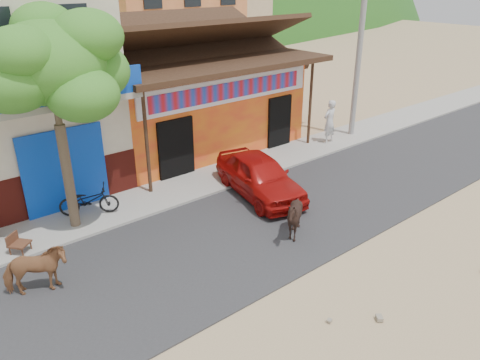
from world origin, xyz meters
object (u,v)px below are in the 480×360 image
at_px(pedestrian, 329,121).
at_px(red_car, 260,176).
at_px(tree, 59,125).
at_px(cow_dark, 294,218).
at_px(scooter, 89,200).
at_px(cow_tan, 35,271).
at_px(utility_pole, 360,42).
at_px(cafe_chair_right, 18,236).

bearing_deg(pedestrian, red_car, 14.97).
distance_m(tree, pedestrian, 11.32).
bearing_deg(cow_dark, pedestrian, 130.29).
distance_m(cow_dark, scooter, 6.10).
distance_m(cow_tan, red_car, 7.37).
relative_size(scooter, pedestrian, 0.95).
bearing_deg(tree, cow_dark, -44.81).
relative_size(utility_pole, cow_dark, 6.44).
distance_m(tree, cow_dark, 6.71).
bearing_deg(scooter, cow_dark, -113.50).
bearing_deg(cow_dark, scooter, -134.79).
distance_m(scooter, cafe_chair_right, 2.41).
bearing_deg(tree, cow_tan, -126.98).
bearing_deg(red_car, cow_dark, -100.34).
xyz_separation_m(pedestrian, cafe_chair_right, (-12.78, -0.61, -0.43)).
distance_m(red_car, pedestrian, 5.92).
bearing_deg(utility_pole, cow_tan, -169.86).
height_order(red_car, cafe_chair_right, red_car).
bearing_deg(cow_tan, red_car, -65.00).
relative_size(tree, utility_pole, 0.75).
height_order(cow_tan, red_car, red_car).
height_order(pedestrian, cafe_chair_right, pedestrian).
bearing_deg(red_car, cafe_chair_right, -177.84).
xyz_separation_m(red_car, pedestrian, (5.60, 1.88, 0.31)).
height_order(scooter, cafe_chair_right, cafe_chair_right).
bearing_deg(cafe_chair_right, utility_pole, -36.49).
relative_size(utility_pole, cow_tan, 5.64).
bearing_deg(utility_pole, scooter, 179.32).
height_order(cow_tan, pedestrian, pedestrian).
height_order(cow_tan, cafe_chair_right, cow_tan).
xyz_separation_m(utility_pole, cow_tan, (-14.62, -2.61, -3.48)).
height_order(utility_pole, red_car, utility_pole).
bearing_deg(scooter, tree, 147.45).
xyz_separation_m(cow_dark, pedestrian, (6.69, 4.51, 0.37)).
height_order(tree, red_car, tree).
bearing_deg(tree, utility_pole, 0.90).
bearing_deg(red_car, scooter, 168.96).
distance_m(utility_pole, cafe_chair_right, 14.89).
relative_size(tree, cow_dark, 4.83).
height_order(cow_tan, scooter, cow_tan).
distance_m(red_car, cafe_chair_right, 7.28).
relative_size(cow_dark, scooter, 0.72).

